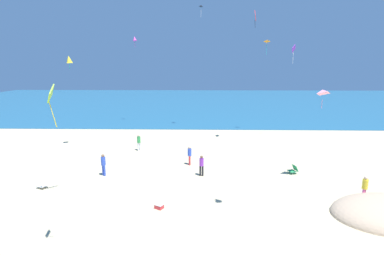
% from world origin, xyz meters
% --- Properties ---
extents(ground_plane, '(120.00, 120.00, 0.00)m').
position_xyz_m(ground_plane, '(0.00, 10.00, 0.00)').
color(ground_plane, '#C6B58C').
extents(ocean_water, '(120.00, 60.00, 0.05)m').
position_xyz_m(ocean_water, '(0.00, 53.23, 0.03)').
color(ocean_water, '#236084').
rests_on(ocean_water, ground_plane).
extents(beach_chair_near_camera, '(0.80, 0.72, 0.57)m').
position_xyz_m(beach_chair_near_camera, '(-9.71, 5.19, 0.25)').
color(beach_chair_near_camera, white).
rests_on(beach_chair_near_camera, ground_plane).
extents(beach_chair_far_left, '(0.74, 0.72, 0.63)m').
position_xyz_m(beach_chair_far_left, '(7.46, 8.31, 0.30)').
color(beach_chair_far_left, '#2D9956').
rests_on(beach_chair_far_left, ground_plane).
extents(cooler_box, '(0.56, 0.53, 0.26)m').
position_xyz_m(cooler_box, '(-1.76, 2.64, 0.13)').
color(cooler_box, red).
rests_on(cooler_box, ground_plane).
extents(person_0, '(0.44, 0.44, 1.56)m').
position_xyz_m(person_0, '(-5.19, 13.93, 0.90)').
color(person_0, white).
rests_on(person_0, ground_plane).
extents(person_1, '(0.44, 0.44, 1.56)m').
position_xyz_m(person_1, '(10.15, 3.84, 0.90)').
color(person_1, '#D8599E').
rests_on(person_1, ground_plane).
extents(person_2, '(0.45, 0.45, 1.62)m').
position_xyz_m(person_2, '(-6.45, 7.52, 0.93)').
color(person_2, blue).
rests_on(person_2, ground_plane).
extents(person_3, '(0.32, 0.32, 1.53)m').
position_xyz_m(person_3, '(0.64, 7.65, 0.88)').
color(person_3, black).
rests_on(person_3, ground_plane).
extents(person_4, '(0.35, 0.35, 1.55)m').
position_xyz_m(person_4, '(-0.30, 10.03, 0.89)').
color(person_4, red).
rests_on(person_4, ground_plane).
extents(kite_pink, '(0.93, 0.81, 1.33)m').
position_xyz_m(kite_pink, '(8.47, 6.92, 6.16)').
color(kite_pink, pink).
extents(kite_lime, '(0.30, 0.71, 1.63)m').
position_xyz_m(kite_lime, '(-4.99, -1.76, 6.75)').
color(kite_lime, '#99DB33').
extents(kite_black, '(0.43, 0.55, 1.39)m').
position_xyz_m(kite_black, '(0.62, 23.76, 14.64)').
color(kite_black, black).
extents(kite_purple, '(0.58, 0.73, 1.93)m').
position_xyz_m(kite_purple, '(10.19, 19.05, 9.52)').
color(kite_purple, purple).
extents(kite_magenta, '(0.75, 0.76, 1.50)m').
position_xyz_m(kite_magenta, '(-8.12, 27.51, 11.36)').
color(kite_magenta, '#DB3DA8').
extents(kite_yellow, '(0.75, 0.71, 1.23)m').
position_xyz_m(kite_yellow, '(-11.46, 14.70, 8.39)').
color(kite_yellow, yellow).
extents(kite_orange, '(0.59, 0.47, 1.73)m').
position_xyz_m(kite_orange, '(8.06, 22.08, 10.56)').
color(kite_orange, orange).
extents(kite_red, '(0.24, 1.01, 1.58)m').
position_xyz_m(kite_red, '(5.71, 16.88, 12.42)').
color(kite_red, red).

